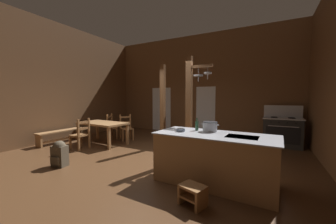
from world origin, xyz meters
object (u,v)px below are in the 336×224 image
(ladderback_chair_near_window, at_px, (81,135))
(ladderback_chair_at_table_end, at_px, (126,128))
(ladderback_chair_by_post, at_px, (113,127))
(step_stool, at_px, (193,194))
(bench_along_left_wall, at_px, (61,134))
(backpack, at_px, (60,153))
(bottle_tall_on_counter, at_px, (197,126))
(stove_range, at_px, (282,131))
(stockpot_on_counter, at_px, (210,127))
(mixing_bowl_on_counter, at_px, (181,130))
(kitchen_island, at_px, (214,159))
(dining_table, at_px, (102,125))

(ladderback_chair_near_window, relative_size, ladderback_chair_at_table_end, 1.00)
(ladderback_chair_by_post, bearing_deg, step_stool, -33.94)
(bench_along_left_wall, bearing_deg, backpack, -33.42)
(bottle_tall_on_counter, bearing_deg, ladderback_chair_by_post, 155.26)
(stove_range, distance_m, ladderback_chair_by_post, 6.01)
(stockpot_on_counter, height_order, mixing_bowl_on_counter, stockpot_on_counter)
(stove_range, relative_size, ladderback_chair_at_table_end, 1.39)
(stockpot_on_counter, bearing_deg, mixing_bowl_on_counter, -151.45)
(mixing_bowl_on_counter, bearing_deg, step_stool, -55.30)
(ladderback_chair_near_window, distance_m, backpack, 1.50)
(backpack, bearing_deg, stockpot_on_counter, 17.72)
(ladderback_chair_near_window, distance_m, ladderback_chair_at_table_end, 1.74)
(step_stool, relative_size, bench_along_left_wall, 0.27)
(kitchen_island, bearing_deg, bench_along_left_wall, 173.37)
(mixing_bowl_on_counter, bearing_deg, ladderback_chair_at_table_end, 145.93)
(stockpot_on_counter, bearing_deg, step_stool, -86.38)
(ladderback_chair_by_post, bearing_deg, ladderback_chair_at_table_end, 2.12)
(kitchen_island, height_order, step_stool, kitchen_island)
(backpack, relative_size, bottle_tall_on_counter, 2.36)
(step_stool, relative_size, mixing_bowl_on_counter, 2.46)
(stockpot_on_counter, bearing_deg, bench_along_left_wall, 175.55)
(ladderback_chair_by_post, height_order, mixing_bowl_on_counter, mixing_bowl_on_counter)
(ladderback_chair_near_window, relative_size, stockpot_on_counter, 2.65)
(ladderback_chair_at_table_end, distance_m, stockpot_on_counter, 4.23)
(ladderback_chair_near_window, bearing_deg, ladderback_chair_at_table_end, 78.88)
(stove_range, distance_m, bench_along_left_wall, 7.51)
(ladderback_chair_by_post, bearing_deg, kitchen_island, -24.97)
(kitchen_island, height_order, backpack, kitchen_island)
(ladderback_chair_at_table_end, distance_m, mixing_bowl_on_counter, 3.93)
(backpack, bearing_deg, bench_along_left_wall, 146.58)
(kitchen_island, bearing_deg, dining_table, 163.49)
(ladderback_chair_by_post, bearing_deg, stove_range, 16.06)
(bottle_tall_on_counter, bearing_deg, kitchen_island, -27.16)
(stove_range, bearing_deg, stockpot_on_counter, -111.65)
(kitchen_island, height_order, ladderback_chair_by_post, ladderback_chair_by_post)
(ladderback_chair_at_table_end, xyz_separation_m, mixing_bowl_on_counter, (3.22, -2.18, 0.50))
(stove_range, height_order, ladderback_chair_by_post, stove_range)
(dining_table, bearing_deg, stove_range, 25.06)
(ladderback_chair_near_window, xyz_separation_m, mixing_bowl_on_counter, (3.56, -0.47, 0.50))
(stockpot_on_counter, distance_m, mixing_bowl_on_counter, 0.58)
(dining_table, relative_size, bench_along_left_wall, 1.12)
(stove_range, xyz_separation_m, dining_table, (-5.42, -2.54, 0.17))
(ladderback_chair_near_window, bearing_deg, kitchen_island, -5.71)
(dining_table, xyz_separation_m, mixing_bowl_on_counter, (3.51, -1.28, 0.30))
(kitchen_island, height_order, stockpot_on_counter, stockpot_on_counter)
(step_stool, distance_m, bench_along_left_wall, 5.70)
(step_stool, xyz_separation_m, mixing_bowl_on_counter, (-0.58, 0.83, 0.78))
(step_stool, height_order, bench_along_left_wall, bench_along_left_wall)
(dining_table, bearing_deg, stockpot_on_counter, -14.11)
(backpack, relative_size, mixing_bowl_on_counter, 3.45)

